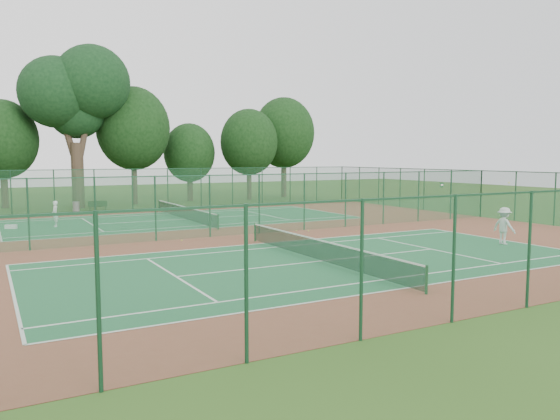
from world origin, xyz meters
The scene contains 20 objects.
ground centered at (0.00, 0.00, 0.00)m, with size 120.00×120.00×0.00m, color #2A4D18.
red_pad centered at (0.00, 0.00, 0.01)m, with size 40.00×36.00×0.01m, color brown.
court_near centered at (0.00, -9.00, 0.01)m, with size 23.77×10.97×0.01m, color #1D5C34.
court_far centered at (0.00, 9.00, 0.01)m, with size 23.77×10.97×0.01m, color #1E6137.
fence_north centered at (0.00, 18.00, 1.76)m, with size 40.00×0.09×3.50m.
fence_south centered at (0.00, -18.00, 1.76)m, with size 40.00×0.09×3.50m.
fence_east centered at (20.00, 0.00, 1.76)m, with size 0.09×36.00×3.50m.
fence_divider centered at (0.00, 0.00, 1.76)m, with size 40.00×0.09×3.50m.
tennis_net_near centered at (0.00, -9.00, 0.54)m, with size 0.10×12.90×0.97m.
tennis_net_far centered at (0.00, 9.00, 0.54)m, with size 0.10×12.90×0.97m.
player_near centered at (10.73, -9.67, 0.97)m, with size 1.23×0.71×1.90m, color silver.
player_far centered at (-8.65, 8.88, 0.85)m, with size 0.61×0.40×1.66m, color white.
trash_bin centered at (-6.22, 17.05, 0.48)m, with size 0.52×0.52×0.94m, color slate.
bench centered at (-4.51, 17.41, 0.48)m, with size 1.53×0.67×0.91m.
kit_bag centered at (-11.21, 9.21, 0.14)m, with size 0.69×0.26×0.26m, color white.
stray_ball_a centered at (3.89, -0.27, 0.04)m, with size 0.07×0.07×0.07m, color #B3CA2F.
stray_ball_b centered at (4.49, -0.72, 0.05)m, with size 0.07×0.07×0.07m, color #CBEB36.
stray_ball_c centered at (-3.41, -0.64, 0.05)m, with size 0.08×0.08×0.08m, color #C9D531.
big_tree centered at (-5.21, 22.11, 10.04)m, with size 9.23×6.76×14.18m.
evergreen_row centered at (0.50, 24.25, 0.00)m, with size 39.00×5.00×12.00m, color black, non-canonical shape.
Camera 1 is at (-12.56, -28.48, 4.49)m, focal length 35.00 mm.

